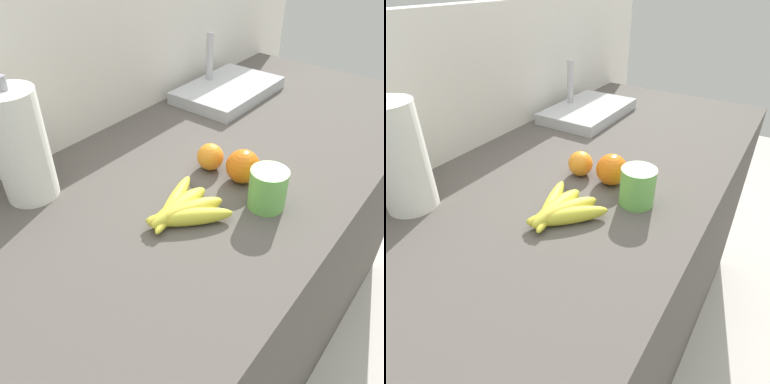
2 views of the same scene
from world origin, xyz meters
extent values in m
plane|color=beige|center=(0.00, 0.00, 0.00)|extent=(6.00, 6.00, 0.00)
cube|color=#514C47|center=(0.00, 0.00, 0.44)|extent=(1.92, 0.75, 0.89)
cube|color=silver|center=(0.00, 0.40, 0.65)|extent=(2.32, 0.06, 1.30)
ellipsoid|color=gold|center=(-0.14, -0.10, 0.91)|extent=(0.16, 0.16, 0.04)
ellipsoid|color=gold|center=(-0.14, -0.08, 0.91)|extent=(0.18, 0.11, 0.04)
ellipsoid|color=gold|center=(-0.13, -0.06, 0.91)|extent=(0.17, 0.05, 0.04)
ellipsoid|color=gold|center=(-0.12, -0.04, 0.91)|extent=(0.21, 0.11, 0.03)
sphere|color=orange|center=(0.06, -0.10, 0.93)|extent=(0.08, 0.08, 0.08)
sphere|color=orange|center=(0.06, -0.01, 0.92)|extent=(0.07, 0.07, 0.07)
cylinder|color=white|center=(-0.29, 0.26, 1.02)|extent=(0.12, 0.12, 0.26)
cylinder|color=gray|center=(-0.29, 0.26, 1.03)|extent=(0.02, 0.02, 0.29)
cube|color=#B7BABF|center=(0.48, 0.22, 0.91)|extent=(0.37, 0.24, 0.04)
cylinder|color=#B2B2B7|center=(0.48, 0.30, 1.01)|extent=(0.02, 0.02, 0.16)
cylinder|color=#71BF56|center=(0.01, -0.20, 0.94)|extent=(0.09, 0.09, 0.09)
camera|label=1|loc=(-0.65, -0.50, 1.46)|focal=37.11mm
camera|label=2|loc=(-0.66, -0.45, 1.37)|focal=32.10mm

